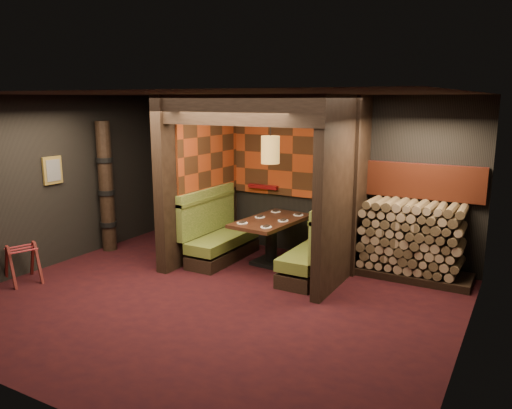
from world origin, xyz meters
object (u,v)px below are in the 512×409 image
object	(u,v)px
booth_bench_left	(218,237)
pendant_lamp	(270,150)
totem_column	(106,188)
firewood_stack	(416,241)
luggage_rack	(22,262)
booth_bench_right	(318,253)
dining_table	(271,233)

from	to	relation	value
booth_bench_left	pendant_lamp	world-z (taller)	pendant_lamp
totem_column	firewood_stack	size ratio (longest dim) A/B	1.39
pendant_lamp	luggage_rack	bearing A→B (deg)	-138.65
luggage_rack	totem_column	xyz separation A→B (m)	(-0.08, 1.88, 0.86)
booth_bench_right	firewood_stack	distance (m)	1.54
dining_table	pendant_lamp	distance (m)	1.42
booth_bench_left	booth_bench_right	distance (m)	1.89
luggage_rack	totem_column	distance (m)	2.07
firewood_stack	totem_column	bearing A→B (deg)	-166.81
booth_bench_right	luggage_rack	world-z (taller)	booth_bench_right
luggage_rack	totem_column	world-z (taller)	totem_column
totem_column	firewood_stack	world-z (taller)	totem_column
booth_bench_left	booth_bench_right	bearing A→B (deg)	0.00
luggage_rack	totem_column	bearing A→B (deg)	92.43
dining_table	luggage_rack	world-z (taller)	dining_table
pendant_lamp	luggage_rack	distance (m)	4.26
booth_bench_left	booth_bench_right	world-z (taller)	same
totem_column	firewood_stack	xyz separation A→B (m)	(5.33, 1.25, -0.57)
dining_table	firewood_stack	bearing A→B (deg)	11.95
booth_bench_right	pendant_lamp	size ratio (longest dim) A/B	1.45
pendant_lamp	firewood_stack	bearing A→B (deg)	13.13
booth_bench_right	dining_table	world-z (taller)	booth_bench_right
booth_bench_left	firewood_stack	xyz separation A→B (m)	(3.25, 0.70, 0.21)
pendant_lamp	totem_column	bearing A→B (deg)	-166.77
luggage_rack	firewood_stack	world-z (taller)	firewood_stack
pendant_lamp	firewood_stack	xyz separation A→B (m)	(2.30, 0.54, -1.36)
booth_bench_left	firewood_stack	size ratio (longest dim) A/B	0.92
luggage_rack	totem_column	size ratio (longest dim) A/B	0.30
booth_bench_left	luggage_rack	xyz separation A→B (m)	(-2.01, -2.43, -0.07)
booth_bench_right	dining_table	distance (m)	0.99
totem_column	luggage_rack	bearing A→B (deg)	-87.57
dining_table	luggage_rack	bearing A→B (deg)	-138.11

